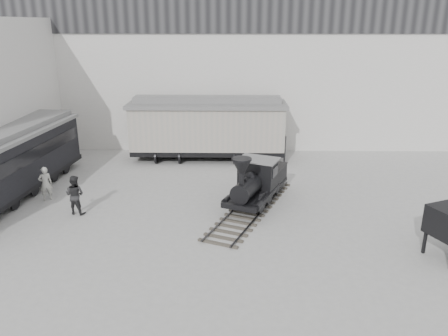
{
  "coord_description": "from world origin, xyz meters",
  "views": [
    {
      "loc": [
        0.89,
        -16.26,
        8.74
      ],
      "look_at": [
        0.55,
        3.83,
        2.0
      ],
      "focal_mm": 35.0,
      "sensor_mm": 36.0,
      "label": 1
    }
  ],
  "objects_px": {
    "locomotive": "(256,185)",
    "boxcar": "(208,127)",
    "visitor_a": "(46,184)",
    "visitor_b": "(75,195)",
    "passenger_coach": "(7,164)"
  },
  "relations": [
    {
      "from": "passenger_coach",
      "to": "boxcar",
      "type": "bearing_deg",
      "value": 41.65
    },
    {
      "from": "visitor_a",
      "to": "visitor_b",
      "type": "height_order",
      "value": "visitor_b"
    },
    {
      "from": "locomotive",
      "to": "visitor_a",
      "type": "bearing_deg",
      "value": -159.54
    },
    {
      "from": "boxcar",
      "to": "visitor_b",
      "type": "bearing_deg",
      "value": -123.08
    },
    {
      "from": "locomotive",
      "to": "visitor_b",
      "type": "xyz_separation_m",
      "value": [
        -8.63,
        -1.21,
        -0.12
      ]
    },
    {
      "from": "visitor_a",
      "to": "visitor_b",
      "type": "bearing_deg",
      "value": 111.66
    },
    {
      "from": "boxcar",
      "to": "visitor_a",
      "type": "bearing_deg",
      "value": -137.15
    },
    {
      "from": "boxcar",
      "to": "visitor_b",
      "type": "height_order",
      "value": "boxcar"
    },
    {
      "from": "locomotive",
      "to": "boxcar",
      "type": "distance_m",
      "value": 8.32
    },
    {
      "from": "passenger_coach",
      "to": "visitor_a",
      "type": "relative_size",
      "value": 7.04
    },
    {
      "from": "boxcar",
      "to": "visitor_b",
      "type": "relative_size",
      "value": 5.35
    },
    {
      "from": "locomotive",
      "to": "passenger_coach",
      "type": "distance_m",
      "value": 12.68
    },
    {
      "from": "boxcar",
      "to": "visitor_a",
      "type": "distance_m",
      "value": 10.87
    },
    {
      "from": "locomotive",
      "to": "visitor_a",
      "type": "distance_m",
      "value": 10.71
    },
    {
      "from": "locomotive",
      "to": "visitor_b",
      "type": "relative_size",
      "value": 4.35
    }
  ]
}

